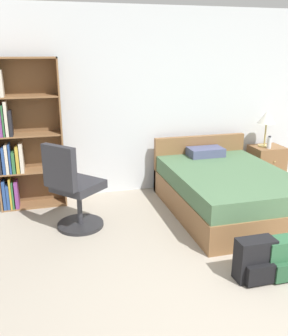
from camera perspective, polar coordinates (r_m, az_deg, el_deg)
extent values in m
cube|color=silver|center=(5.51, 3.00, 10.00)|extent=(9.00, 0.06, 2.60)
cube|color=brown|center=(5.05, -12.48, 5.14)|extent=(0.02, 0.30, 1.94)
cube|color=brown|center=(5.19, -17.11, 5.10)|extent=(0.84, 0.01, 1.94)
cube|color=brown|center=(5.33, -16.23, -5.34)|extent=(0.80, 0.28, 0.02)
cube|color=navy|center=(5.24, -20.49, -3.83)|extent=(0.04, 0.17, 0.38)
cube|color=navy|center=(5.27, -19.97, -3.99)|extent=(0.03, 0.22, 0.32)
cube|color=gold|center=(5.25, -19.64, -3.55)|extent=(0.02, 0.21, 0.41)
cube|color=#2D6638|center=(5.23, -19.33, -3.90)|extent=(0.02, 0.17, 0.35)
cube|color=#7A387F|center=(5.26, -18.82, -3.73)|extent=(0.04, 0.23, 0.36)
cube|color=brown|center=(5.17, -16.68, -0.37)|extent=(0.80, 0.28, 0.02)
cube|color=black|center=(5.12, -21.05, 1.01)|extent=(0.03, 0.21, 0.32)
cube|color=navy|center=(5.12, -20.57, 1.17)|extent=(0.03, 0.23, 0.34)
cube|color=beige|center=(5.09, -20.17, 1.30)|extent=(0.04, 0.17, 0.37)
cube|color=navy|center=(5.10, -19.73, 1.44)|extent=(0.02, 0.21, 0.38)
cube|color=#2D6638|center=(5.12, -19.23, 0.94)|extent=(0.04, 0.24, 0.28)
cube|color=gold|center=(5.09, -18.72, 1.27)|extent=(0.04, 0.19, 0.34)
cube|color=beige|center=(5.09, -18.16, 1.57)|extent=(0.04, 0.22, 0.38)
cube|color=brown|center=(5.05, -17.16, 4.88)|extent=(0.80, 0.28, 0.02)
cube|color=#7A387F|center=(4.99, -21.07, 6.41)|extent=(0.04, 0.17, 0.33)
cube|color=#2D6638|center=(4.99, -20.65, 6.78)|extent=(0.02, 0.19, 0.39)
cube|color=beige|center=(4.99, -20.24, 7.08)|extent=(0.04, 0.20, 0.43)
cube|color=black|center=(4.98, -19.66, 6.46)|extent=(0.04, 0.18, 0.32)
cube|color=brown|center=(4.97, -17.66, 10.34)|extent=(0.80, 0.28, 0.02)
cube|color=beige|center=(4.92, -20.95, 11.94)|extent=(0.04, 0.18, 0.32)
cube|color=brown|center=(4.94, -18.18, 15.69)|extent=(0.84, 0.30, 0.02)
cube|color=brown|center=(4.97, 12.56, -4.77)|extent=(1.40, 1.97, 0.34)
cube|color=#4C704C|center=(4.87, 12.77, -1.71)|extent=(1.37, 1.93, 0.22)
cube|color=brown|center=(5.69, 8.40, 0.88)|extent=(1.40, 0.08, 0.81)
cube|color=#4C5175|center=(5.45, 9.37, 2.44)|extent=(0.50, 0.30, 0.12)
cylinder|color=#232326|center=(4.60, -9.63, -8.48)|extent=(0.55, 0.55, 0.04)
cylinder|color=#333338|center=(4.51, -9.78, -5.81)|extent=(0.06, 0.06, 0.43)
cube|color=#2D2D33|center=(4.41, -9.96, -2.66)|extent=(0.68, 0.68, 0.10)
cube|color=#2D2D33|center=(4.13, -12.79, 0.05)|extent=(0.35, 0.38, 0.49)
cube|color=brown|center=(6.13, 18.07, 0.38)|extent=(0.48, 0.41, 0.61)
sphere|color=tan|center=(5.92, 19.31, 0.90)|extent=(0.02, 0.02, 0.02)
cylinder|color=tan|center=(6.04, 17.83, 3.24)|extent=(0.18, 0.18, 0.02)
cylinder|color=tan|center=(6.00, 17.99, 4.91)|extent=(0.02, 0.02, 0.34)
cone|color=silver|center=(5.95, 18.23, 7.39)|extent=(0.27, 0.27, 0.19)
cylinder|color=silver|center=(5.92, 18.54, 3.66)|extent=(0.07, 0.07, 0.17)
cylinder|color=#2D2D33|center=(5.90, 18.62, 4.56)|extent=(0.04, 0.04, 0.02)
cube|color=black|center=(3.65, 16.49, -13.18)|extent=(0.35, 0.17, 0.40)
cube|color=black|center=(3.61, 17.34, -15.28)|extent=(0.27, 0.06, 0.18)
cube|color=#2D603D|center=(3.77, 19.79, -12.68)|extent=(0.28, 0.18, 0.38)
cube|color=#275234|center=(3.73, 20.73, -14.66)|extent=(0.21, 0.06, 0.17)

